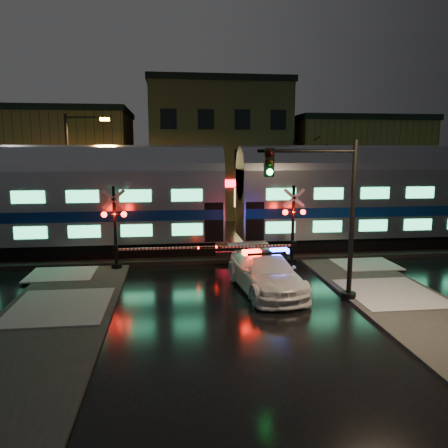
# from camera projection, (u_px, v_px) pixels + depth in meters

# --- Properties ---
(ground) EXTENTS (120.00, 120.00, 0.00)m
(ground) POSITION_uv_depth(u_px,v_px,m) (224.00, 280.00, 19.95)
(ground) COLOR black
(ground) RESTS_ON ground
(ballast) EXTENTS (90.00, 4.20, 0.24)m
(ballast) POSITION_uv_depth(u_px,v_px,m) (213.00, 253.00, 24.82)
(ballast) COLOR black
(ballast) RESTS_ON ground
(sidewalk_left) EXTENTS (4.00, 20.00, 0.12)m
(sidewalk_left) POSITION_uv_depth(u_px,v_px,m) (36.00, 343.00, 13.29)
(sidewalk_left) COLOR #2D2D2D
(sidewalk_left) RESTS_ON ground
(sidewalk_right) EXTENTS (4.00, 20.00, 0.12)m
(sidewalk_right) POSITION_uv_depth(u_px,v_px,m) (434.00, 323.00, 14.84)
(sidewalk_right) COLOR #2D2D2D
(sidewalk_right) RESTS_ON ground
(building_left) EXTENTS (14.00, 10.00, 9.00)m
(building_left) POSITION_uv_depth(u_px,v_px,m) (51.00, 166.00, 39.20)
(building_left) COLOR #523120
(building_left) RESTS_ON ground
(building_mid) EXTENTS (12.00, 11.00, 11.50)m
(building_mid) POSITION_uv_depth(u_px,v_px,m) (216.00, 152.00, 41.27)
(building_mid) COLOR brown
(building_mid) RESTS_ON ground
(building_right) EXTENTS (12.00, 10.00, 8.50)m
(building_right) POSITION_uv_depth(u_px,v_px,m) (349.00, 168.00, 42.58)
(building_right) COLOR #523120
(building_right) RESTS_ON ground
(train) EXTENTS (51.00, 3.12, 5.92)m
(train) POSITION_uv_depth(u_px,v_px,m) (231.00, 196.00, 24.40)
(train) COLOR black
(train) RESTS_ON ballast
(police_car) EXTENTS (2.88, 5.80, 1.79)m
(police_car) POSITION_uv_depth(u_px,v_px,m) (265.00, 272.00, 18.34)
(police_car) COLOR white
(police_car) RESTS_ON ground
(crossing_signal_right) EXTENTS (5.82, 0.66, 4.12)m
(crossing_signal_right) POSITION_uv_depth(u_px,v_px,m) (286.00, 233.00, 22.35)
(crossing_signal_right) COLOR black
(crossing_signal_right) RESTS_ON ground
(crossing_signal_left) EXTENTS (5.90, 0.66, 4.18)m
(crossing_signal_left) POSITION_uv_depth(u_px,v_px,m) (123.00, 236.00, 21.36)
(crossing_signal_left) COLOR black
(crossing_signal_left) RESTS_ON ground
(traffic_light) EXTENTS (4.05, 0.72, 6.26)m
(traffic_light) POSITION_uv_depth(u_px,v_px,m) (328.00, 218.00, 16.62)
(traffic_light) COLOR black
(traffic_light) RESTS_ON ground
(streetlight) EXTENTS (2.70, 0.28, 8.08)m
(streetlight) POSITION_uv_depth(u_px,v_px,m) (73.00, 171.00, 27.01)
(streetlight) COLOR black
(streetlight) RESTS_ON ground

